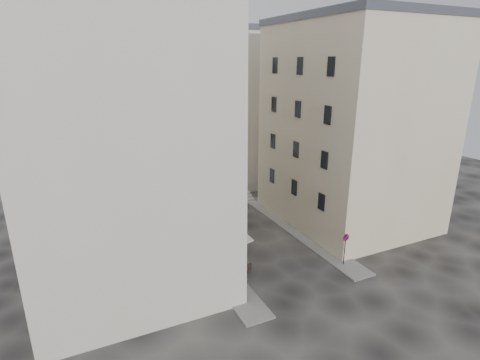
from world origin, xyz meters
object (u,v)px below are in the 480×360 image
bistro_table_b (234,258)px  no_parking_sign (345,243)px  bistro_table_a (243,269)px  pedestrian (216,234)px

bistro_table_b → no_parking_sign: bearing=-27.6°
bistro_table_a → bistro_table_b: 1.66m
no_parking_sign → bistro_table_b: size_ratio=2.04×
no_parking_sign → bistro_table_a: no_parking_sign is taller
pedestrian → no_parking_sign: bearing=122.9°
bistro_table_a → no_parking_sign: bearing=-16.6°
bistro_table_b → pedestrian: pedestrian is taller
no_parking_sign → bistro_table_b: 8.48m
no_parking_sign → bistro_table_a: (-7.43, 2.21, -1.46)m
bistro_table_b → pedestrian: 3.73m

